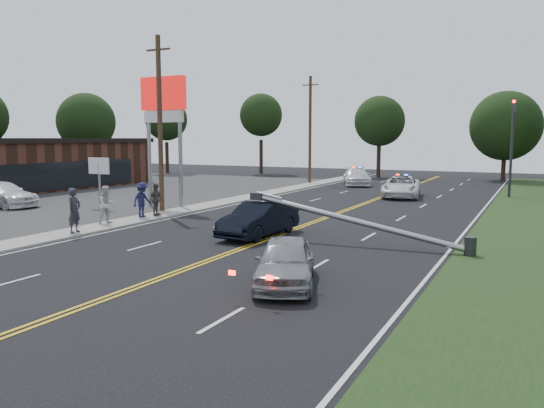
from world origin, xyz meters
The scene contains 24 objects.
ground centered at (0.00, 0.00, 0.00)m, with size 120.00×120.00×0.00m, color black.
parking_lot centered at (-20.00, 10.00, 0.01)m, with size 25.00×60.00×0.01m, color #2D2D2D.
sidewalk centered at (-8.40, 10.00, 0.06)m, with size 1.80×70.00×0.12m, color gray.
centerline_yellow centered at (0.00, 10.00, 0.01)m, with size 0.36×80.00×0.00m, color gold.
pylon_sign centered at (-10.50, 14.00, 6.00)m, with size 3.20×0.35×8.00m.
small_sign centered at (-14.00, 12.00, 2.33)m, with size 1.60×0.14×3.10m.
traffic_signal centered at (8.30, 30.00, 4.21)m, with size 0.28×0.41×7.05m.
fallen_streetlight centered at (4.19, 8.00, 0.92)m, with size 9.36×0.44×1.91m.
utility_pole_mid centered at (-9.20, 12.00, 5.08)m, with size 1.60×0.28×10.00m.
utility_pole_far centered at (-9.20, 34.00, 5.08)m, with size 1.60×0.28×10.00m.
tree_3 centered at (-35.33, 31.72, 6.10)m, with size 6.40×6.40×9.31m.
tree_4 centered at (-30.95, 40.39, 6.56)m, with size 5.16×5.16×9.16m.
tree_5 centered at (-20.25, 45.00, 7.07)m, with size 5.15×5.15×9.67m.
tree_6 centered at (-5.74, 45.35, 6.14)m, with size 5.48×5.48×8.90m.
tree_7 centered at (6.89, 46.52, 5.52)m, with size 6.99×6.99×9.02m.
crashed_sedan centered at (-0.66, 7.97, 0.76)m, with size 1.60×4.60×1.51m, color black.
waiting_sedan centered at (3.72, 1.44, 0.70)m, with size 1.66×4.12×1.40m, color gray.
parked_car centered at (-19.87, 9.55, 0.78)m, with size 2.18×5.37×1.56m, color silver.
emergency_a centered at (1.25, 26.44, 0.77)m, with size 2.57×5.57×1.55m, color white.
emergency_b centered at (-4.78, 34.60, 0.81)m, with size 2.26×5.56×1.61m, color silver.
bystander_a centered at (-8.04, 4.47, 1.12)m, with size 0.73×0.48×1.99m, color #2B2A32.
bystander_b centered at (-8.63, 7.06, 1.05)m, with size 0.90×0.70×1.85m, color #B8B8BD.
bystander_c centered at (-8.49, 9.47, 1.04)m, with size 1.19×0.68×1.84m, color #1A1C42.
bystander_d centered at (-8.21, 10.24, 1.00)m, with size 1.03×0.43×1.76m, color #534942.
Camera 1 is at (10.22, -12.25, 4.27)m, focal length 35.00 mm.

